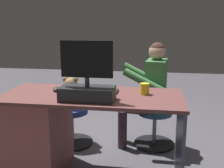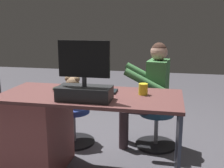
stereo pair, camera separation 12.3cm
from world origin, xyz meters
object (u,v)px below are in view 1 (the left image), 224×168
Objects in this scene: visitor_chair at (155,124)px; person at (148,88)px; computer_mouse at (57,89)px; office_chair_teddy at (72,124)px; keyboard at (94,91)px; desk at (48,130)px; cup at (145,89)px; tv_remote at (69,95)px; teddy_bear at (71,94)px; monitor at (87,85)px.

visitor_chair is 0.39× the size of person.
computer_mouse is 0.76m from office_chair_teddy.
person is at bearing -126.95° from keyboard.
keyboard reaches higher than visitor_chair.
desk is 1.20m from visitor_chair.
cup reaches higher than keyboard.
tv_remote is at bearing 47.86° from visitor_chair.
office_chair_teddy is 0.34m from teddy_bear.
monitor is 0.24m from tv_remote.
person reaches higher than keyboard.
desk is at bearing 39.45° from person.
teddy_bear is (0.38, -0.80, -0.29)m from monitor.
teddy_bear is (0.04, -0.55, -0.19)m from computer_mouse.
monitor is at bearing 59.47° from visitor_chair.
desk reaches higher than visitor_chair.
keyboard is at bearing 53.05° from person.
keyboard is at bearing 49.09° from visitor_chair.
visitor_chair is (-0.91, -0.10, -0.33)m from teddy_bear.
monitor is at bearing 144.38° from computer_mouse.
person is at bearing -116.91° from monitor.
visitor_chair is at bearing -130.91° from keyboard.
office_chair_teddy is at bearing 6.82° from visitor_chair.
teddy_bear is at bearing 5.96° from person.
computer_mouse is at bearing 39.07° from person.
computer_mouse is 0.21× the size of office_chair_teddy.
desk is 0.65m from monitor.
tv_remote is 0.88m from office_chair_teddy.
office_chair_teddy is 0.92m from visitor_chair.
tv_remote is at bearing 138.49° from computer_mouse.
visitor_chair is (-0.54, -0.62, -0.51)m from keyboard.
computer_mouse reaches higher than office_chair_teddy.
desk is 1.15m from person.
tv_remote reaches higher than desk.
office_chair_teddy is at bearing -32.90° from cup.
desk is 0.55m from keyboard.
desk is 3.32× the size of office_chair_teddy.
tv_remote reaches higher than office_chair_teddy.
keyboard is 0.91× the size of office_chair_teddy.
keyboard is 0.78m from person.
keyboard is (0.01, -0.27, -0.11)m from monitor.
person is at bearing -173.18° from office_chair_teddy.
computer_mouse is 0.27× the size of teddy_bear.
computer_mouse is 1.02m from person.
cup reaches higher than office_chair_teddy.
desk is at bearing 87.36° from teddy_bear.
cup is 0.21× the size of office_chair_teddy.
computer_mouse is 0.59m from teddy_bear.
cup is at bearing -134.13° from tv_remote.
office_chair_teddy is at bearing 6.82° from person.
computer_mouse is (-0.07, -0.07, 0.36)m from desk.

